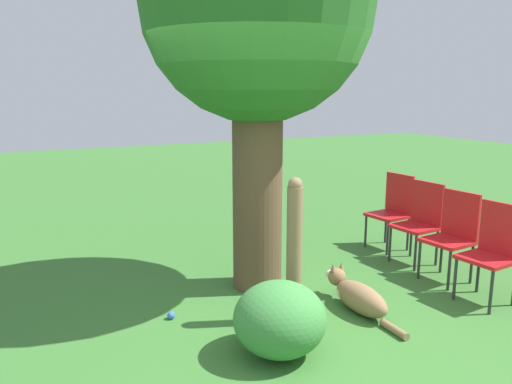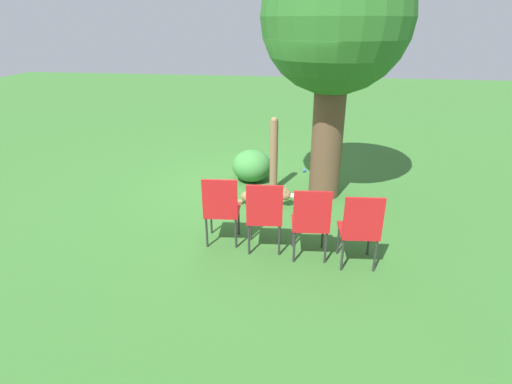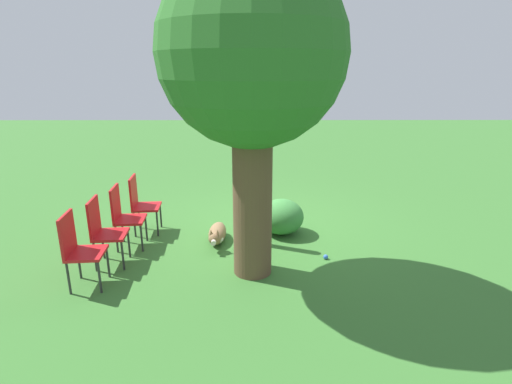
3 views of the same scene
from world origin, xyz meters
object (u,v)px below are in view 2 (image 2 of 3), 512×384
at_px(dog, 265,197).
at_px(tennis_ball, 304,170).
at_px(fence_post, 274,154).
at_px(red_chair_0, 221,207).
at_px(red_chair_1, 265,213).
at_px(red_chair_3, 360,227).
at_px(red_chair_2, 311,220).
at_px(oak_tree, 336,23).

xyz_separation_m(dog, tennis_ball, (-1.60, 0.59, -0.10)).
xyz_separation_m(fence_post, red_chair_0, (1.91, -0.49, -0.11)).
bearing_deg(red_chair_1, red_chair_3, -104.66).
relative_size(red_chair_1, red_chair_3, 1.00).
xyz_separation_m(fence_post, red_chair_2, (2.11, 0.65, -0.11)).
bearing_deg(tennis_ball, red_chair_2, 2.61).
height_order(dog, red_chair_0, red_chair_0).
xyz_separation_m(fence_post, red_chair_1, (2.01, 0.08, -0.11)).
bearing_deg(red_chair_2, fence_post, 12.48).
xyz_separation_m(oak_tree, tennis_ball, (-1.04, -0.35, -2.67)).
bearing_deg(red_chair_1, dog, 1.82).
distance_m(fence_post, red_chair_1, 2.02).
bearing_deg(dog, tennis_ball, 71.10).
distance_m(red_chair_0, red_chair_2, 1.16).
bearing_deg(tennis_ball, red_chair_0, -19.23).
height_order(red_chair_2, tennis_ball, red_chair_2).
relative_size(oak_tree, red_chair_0, 4.06).
relative_size(dog, fence_post, 0.88).
bearing_deg(oak_tree, red_chair_3, 9.59).
height_order(red_chair_0, tennis_ball, red_chair_0).
distance_m(fence_post, tennis_ball, 1.25).
distance_m(oak_tree, dog, 2.79).
height_order(oak_tree, red_chair_1, oak_tree).
distance_m(red_chair_1, red_chair_2, 0.58).
distance_m(red_chair_0, red_chair_3, 1.74).
bearing_deg(red_chair_0, oak_tree, -41.27).
height_order(fence_post, red_chair_0, fence_post).
relative_size(red_chair_2, red_chair_3, 1.00).
bearing_deg(red_chair_2, red_chair_0, 75.34).
bearing_deg(red_chair_3, red_chair_0, 75.34).
distance_m(oak_tree, red_chair_1, 3.00).
height_order(oak_tree, fence_post, oak_tree).
relative_size(fence_post, red_chair_3, 1.35).
distance_m(dog, fence_post, 0.83).
relative_size(oak_tree, red_chair_3, 4.06).
xyz_separation_m(oak_tree, red_chair_0, (1.83, -1.35, -2.16)).
bearing_deg(red_chair_3, dog, 34.92).
xyz_separation_m(red_chair_1, red_chair_3, (0.20, 1.14, 0.00)).
xyz_separation_m(oak_tree, red_chair_3, (2.12, 0.36, -2.16)).
height_order(red_chair_3, tennis_ball, red_chair_3).
bearing_deg(oak_tree, tennis_ball, -161.38).
xyz_separation_m(red_chair_3, tennis_ball, (-3.17, -0.71, -0.51)).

